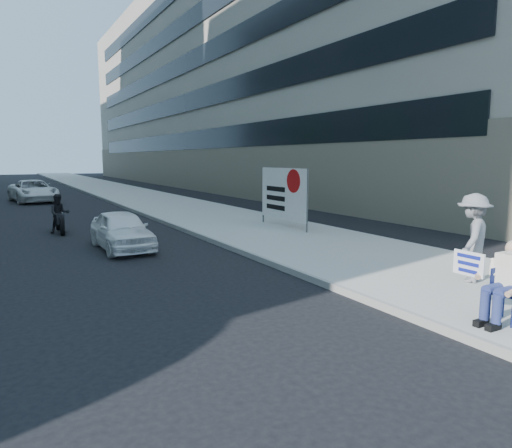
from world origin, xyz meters
TOP-DOWN VIEW (x-y plane):
  - ground at (0.00, 0.00)m, footprint 160.00×160.00m
  - near_sidewalk at (4.00, 20.00)m, footprint 5.00×120.00m
  - near_building at (17.00, 32.00)m, footprint 14.00×70.00m
  - seated_protester at (2.29, -3.38)m, footprint 0.83×1.11m
  - jogger at (4.07, -1.56)m, footprint 1.37×1.11m
  - protest_banner at (4.78, 6.79)m, footprint 0.08×3.06m
  - white_sedan_near at (-1.31, 6.24)m, footprint 1.43×3.43m
  - white_sedan_far at (-2.59, 24.16)m, footprint 2.89×5.18m
  - motorcycle at (-2.58, 10.40)m, footprint 0.71×2.04m

SIDE VIEW (x-z plane):
  - ground at x=0.00m, z-range 0.00..0.00m
  - near_sidewalk at x=4.00m, z-range 0.00..0.15m
  - white_sedan_near at x=-1.31m, z-range 0.00..1.16m
  - motorcycle at x=-2.58m, z-range -0.08..1.35m
  - white_sedan_far at x=-2.59m, z-range 0.00..1.37m
  - seated_protester at x=2.29m, z-range 0.22..1.53m
  - jogger at x=4.07m, z-range 0.15..2.00m
  - protest_banner at x=4.78m, z-range 0.30..2.50m
  - near_building at x=17.00m, z-range 0.00..20.00m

